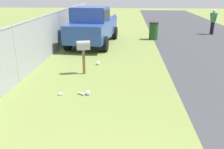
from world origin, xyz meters
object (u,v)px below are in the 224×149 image
mailbox (83,48)px  pedestrian (213,20)px  pickup_truck (93,25)px  trash_bin (154,31)px

mailbox → pedestrian: size_ratio=0.74×
pickup_truck → mailbox: bearing=9.5°
mailbox → pickup_truck: (5.05, 0.39, 0.13)m
mailbox → pedestrian: (8.92, -7.27, -0.01)m
trash_bin → mailbox: bearing=155.4°
trash_bin → pedestrian: (2.12, -4.16, 0.44)m
trash_bin → pedestrian: bearing=-63.0°
mailbox → pickup_truck: size_ratio=0.24×
pickup_truck → pedestrian: size_ratio=3.13×
trash_bin → pedestrian: size_ratio=0.63×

